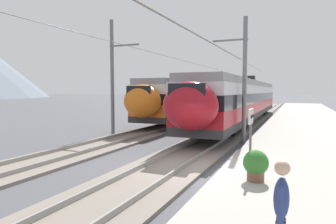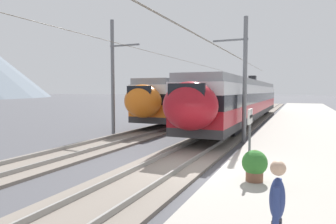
{
  "view_description": "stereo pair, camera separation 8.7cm",
  "coord_description": "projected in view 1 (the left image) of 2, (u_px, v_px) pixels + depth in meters",
  "views": [
    {
      "loc": [
        -10.16,
        -3.41,
        2.96
      ],
      "look_at": [
        3.65,
        2.6,
        1.89
      ],
      "focal_mm": 31.8,
      "sensor_mm": 36.0,
      "label": 1
    },
    {
      "loc": [
        -10.13,
        -3.49,
        2.96
      ],
      "look_at": [
        3.65,
        2.6,
        1.89
      ],
      "focal_mm": 31.8,
      "sensor_mm": 36.0,
      "label": 2
    }
  ],
  "objects": [
    {
      "name": "ground_plane",
      "position": [
        193.0,
        172.0,
        10.86
      ],
      "size": [
        400.0,
        400.0,
        0.0
      ],
      "primitive_type": "plane",
      "color": "#4C4C51"
    },
    {
      "name": "platform_slab",
      "position": [
        335.0,
        184.0,
        9.05
      ],
      "size": [
        120.0,
        7.0,
        0.28
      ],
      "primitive_type": "cube",
      "color": "#A39E93",
      "rests_on": "ground"
    },
    {
      "name": "track_near",
      "position": [
        167.0,
        167.0,
        11.28
      ],
      "size": [
        120.0,
        3.0,
        0.28
      ],
      "color": "slate",
      "rests_on": "ground"
    },
    {
      "name": "track_far",
      "position": [
        63.0,
        156.0,
        13.3
      ],
      "size": [
        120.0,
        3.0,
        0.28
      ],
      "color": "slate",
      "rests_on": "ground"
    },
    {
      "name": "train_near_platform",
      "position": [
        243.0,
        99.0,
        26.88
      ],
      "size": [
        30.64,
        2.9,
        4.27
      ],
      "color": "#2D2D30",
      "rests_on": "track_near"
    },
    {
      "name": "train_far_track",
      "position": [
        205.0,
        97.0,
        33.64
      ],
      "size": [
        31.44,
        2.97,
        4.27
      ],
      "color": "#2D2D30",
      "rests_on": "track_far"
    },
    {
      "name": "catenary_mast_mid",
      "position": [
        242.0,
        76.0,
        16.87
      ],
      "size": [
        48.68,
        2.01,
        7.12
      ],
      "color": "slate",
      "rests_on": "ground"
    },
    {
      "name": "catenary_mast_far_side",
      "position": [
        114.0,
        75.0,
        19.91
      ],
      "size": [
        48.68,
        2.2,
        7.68
      ],
      "color": "slate",
      "rests_on": "ground"
    },
    {
      "name": "platform_sign",
      "position": [
        251.0,
        125.0,
        9.86
      ],
      "size": [
        0.7,
        0.08,
        2.08
      ],
      "color": "#59595B",
      "rests_on": "platform_slab"
    },
    {
      "name": "passenger_walking",
      "position": [
        281.0,
        211.0,
        4.29
      ],
      "size": [
        0.53,
        0.22,
        1.69
      ],
      "color": "#383842",
      "rests_on": "platform_slab"
    },
    {
      "name": "potted_plant_platform_edge",
      "position": [
        256.0,
        164.0,
        8.82
      ],
      "size": [
        0.75,
        0.75,
        0.93
      ],
      "color": "brown",
      "rests_on": "platform_slab"
    }
  ]
}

